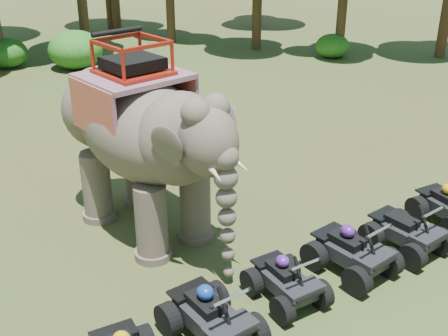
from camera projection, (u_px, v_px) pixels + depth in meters
The scene contains 6 objects.
ground at pixel (254, 262), 12.79m from camera, with size 110.00×110.00×0.00m, color #47381E.
elephant at pixel (141, 139), 13.15m from camera, with size 2.53×5.74×4.82m, color brown, non-canonical shape.
atv_1 at pixel (211, 310), 10.19m from camera, with size 1.36×1.86×1.38m, color black, non-canonical shape.
atv_2 at pixel (286, 275), 11.30m from camera, with size 1.19×1.64×1.21m, color black, non-canonical shape.
atv_3 at pixel (353, 245), 12.16m from camera, with size 1.34×1.84×1.36m, color black, non-canonical shape.
atv_4 at pixel (407, 226), 12.96m from camera, with size 1.29×1.77×1.31m, color black, non-canonical shape.
Camera 1 is at (-6.67, -8.38, 7.33)m, focal length 45.00 mm.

